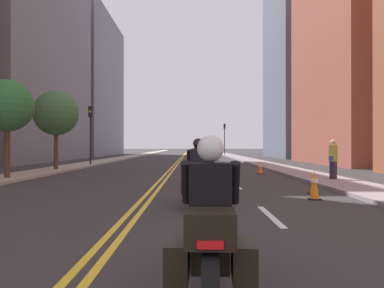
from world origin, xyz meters
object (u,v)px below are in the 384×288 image
at_px(motorcycle_2, 207,168).
at_px(motorcycle_1, 198,178).
at_px(traffic_cone_0, 315,185).
at_px(street_tree_1, 56,113).
at_px(pedestrian_0, 333,160).
at_px(traffic_cone_2, 314,183).
at_px(traffic_light_far, 225,134).
at_px(traffic_light_near, 91,124).
at_px(motorcycle_4, 199,158).
at_px(motorcycle_5, 198,156).
at_px(traffic_cone_1, 260,168).
at_px(motorcycle_3, 198,161).
at_px(street_tree_0, 8,106).
at_px(motorcycle_0, 211,235).

bearing_deg(motorcycle_2, motorcycle_1, -97.85).
xyz_separation_m(traffic_cone_0, street_tree_1, (-11.30, 11.50, 2.97)).
bearing_deg(pedestrian_0, motorcycle_2, -35.08).
height_order(motorcycle_2, traffic_cone_2, motorcycle_2).
relative_size(motorcycle_1, traffic_light_far, 0.47).
relative_size(motorcycle_1, pedestrian_0, 1.31).
bearing_deg(traffic_light_near, traffic_cone_0, -57.86).
relative_size(motorcycle_1, motorcycle_4, 1.01).
bearing_deg(traffic_light_far, motorcycle_5, -99.53).
bearing_deg(traffic_cone_2, motorcycle_4, 103.62).
xyz_separation_m(traffic_cone_1, traffic_cone_2, (0.12, -8.29, 0.00)).
bearing_deg(motorcycle_5, traffic_cone_1, -74.35).
xyz_separation_m(motorcycle_1, traffic_light_near, (-7.64, 18.37, 2.37)).
xyz_separation_m(motorcycle_3, motorcycle_5, (0.17, 10.04, -0.02)).
relative_size(motorcycle_5, traffic_light_far, 0.47).
distance_m(traffic_cone_1, street_tree_0, 12.42).
bearing_deg(traffic_cone_1, traffic_light_near, 144.81).
bearing_deg(traffic_cone_2, motorcycle_1, -147.56).
xyz_separation_m(motorcycle_1, traffic_cone_2, (3.57, 2.27, -0.35)).
bearing_deg(motorcycle_3, traffic_light_near, 138.67).
xyz_separation_m(motorcycle_0, traffic_cone_2, (3.55, 7.94, -0.31)).
distance_m(motorcycle_0, motorcycle_2, 10.76).
height_order(motorcycle_0, traffic_cone_0, motorcycle_0).
distance_m(motorcycle_4, motorcycle_5, 5.25).
relative_size(motorcycle_4, street_tree_1, 0.48).
distance_m(motorcycle_1, traffic_cone_1, 11.11).
xyz_separation_m(motorcycle_0, motorcycle_3, (0.13, 16.68, 0.03)).
xyz_separation_m(motorcycle_0, motorcycle_2, (0.39, 10.75, 0.00)).
bearing_deg(traffic_cone_1, street_tree_1, 170.01).
bearing_deg(motorcycle_2, motorcycle_5, 87.14).
distance_m(motorcycle_3, traffic_cone_1, 3.34).
xyz_separation_m(motorcycle_5, traffic_cone_0, (2.89, -19.95, -0.26)).
bearing_deg(street_tree_1, traffic_light_far, 69.86).
xyz_separation_m(traffic_cone_1, pedestrian_0, (2.18, -4.46, 0.57)).
distance_m(traffic_cone_1, pedestrian_0, 5.00).
bearing_deg(traffic_cone_2, motorcycle_5, 99.81).
xyz_separation_m(motorcycle_0, street_tree_0, (-8.05, 12.40, 2.53)).
distance_m(motorcycle_0, traffic_cone_1, 16.59).
xyz_separation_m(traffic_cone_0, traffic_light_far, (1.59, 46.65, 2.92)).
distance_m(motorcycle_0, traffic_cone_0, 7.48).
xyz_separation_m(motorcycle_5, traffic_cone_1, (3.12, -10.48, -0.33)).
height_order(motorcycle_0, traffic_light_near, traffic_light_near).
xyz_separation_m(traffic_light_near, traffic_light_far, (12.45, 29.37, 0.27)).
bearing_deg(traffic_cone_1, traffic_cone_0, -91.39).
relative_size(motorcycle_4, traffic_cone_2, 3.38).
height_order(street_tree_0, street_tree_1, street_tree_1).
height_order(traffic_cone_0, traffic_light_far, traffic_light_far).
bearing_deg(traffic_light_far, traffic_cone_2, -91.56).
bearing_deg(motorcycle_1, pedestrian_0, 49.60).
distance_m(motorcycle_4, street_tree_1, 9.38).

